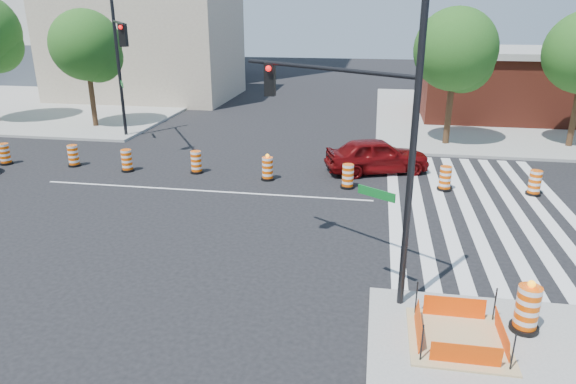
# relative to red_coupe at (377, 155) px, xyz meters

# --- Properties ---
(ground) EXTENTS (120.00, 120.00, 0.00)m
(ground) POSITION_rel_red_coupe_xyz_m (-7.07, -3.84, -0.80)
(ground) COLOR black
(ground) RESTS_ON ground
(sidewalk_ne) EXTENTS (22.00, 22.00, 0.15)m
(sidewalk_ne) POSITION_rel_red_coupe_xyz_m (10.93, 14.16, -0.73)
(sidewalk_ne) COLOR gray
(sidewalk_ne) RESTS_ON ground
(sidewalk_nw) EXTENTS (22.00, 22.00, 0.15)m
(sidewalk_nw) POSITION_rel_red_coupe_xyz_m (-25.07, 14.16, -0.73)
(sidewalk_nw) COLOR gray
(sidewalk_nw) RESTS_ON ground
(crosswalk_east) EXTENTS (6.75, 13.50, 0.01)m
(crosswalk_east) POSITION_rel_red_coupe_xyz_m (3.88, -3.84, -0.80)
(crosswalk_east) COLOR silver
(crosswalk_east) RESTS_ON ground
(lane_centerline) EXTENTS (14.00, 0.12, 0.01)m
(lane_centerline) POSITION_rel_red_coupe_xyz_m (-7.07, -3.84, -0.80)
(lane_centerline) COLOR silver
(lane_centerline) RESTS_ON ground
(excavation_pit) EXTENTS (2.20, 2.20, 0.90)m
(excavation_pit) POSITION_rel_red_coupe_xyz_m (1.93, -12.84, -0.58)
(excavation_pit) COLOR tan
(excavation_pit) RESTS_ON ground
(brick_storefront) EXTENTS (16.50, 8.50, 4.60)m
(brick_storefront) POSITION_rel_red_coupe_xyz_m (10.93, 14.16, 1.52)
(brick_storefront) COLOR maroon
(brick_storefront) RESTS_ON ground
(beige_midrise) EXTENTS (14.00, 10.00, 10.00)m
(beige_midrise) POSITION_rel_red_coupe_xyz_m (-19.07, 18.16, 4.20)
(beige_midrise) COLOR tan
(beige_midrise) RESTS_ON ground
(red_coupe) EXTENTS (5.06, 3.33, 1.60)m
(red_coupe) POSITION_rel_red_coupe_xyz_m (0.00, 0.00, 0.00)
(red_coupe) COLOR #5C0709
(red_coupe) RESTS_ON ground
(signal_pole_se) EXTENTS (4.62, 3.15, 7.24)m
(signal_pole_se) POSITION_rel_red_coupe_xyz_m (-0.57, -10.62, 3.65)
(signal_pole_se) COLOR black
(signal_pole_se) RESTS_ON ground
(signal_pole_nw) EXTENTS (3.34, 5.36, 8.19)m
(signal_pole_nw) POSITION_rel_red_coupe_xyz_m (-13.69, 2.97, 4.21)
(signal_pole_nw) COLOR black
(signal_pole_nw) RESTS_ON ground
(pit_drum) EXTENTS (0.66, 0.66, 1.29)m
(pit_drum) POSITION_rel_red_coupe_xyz_m (3.48, -12.17, -0.11)
(pit_drum) COLOR black
(pit_drum) RESTS_ON ground
(tree_north_b) EXTENTS (4.22, 4.22, 7.17)m
(tree_north_b) POSITION_rel_red_coupe_xyz_m (-17.54, 6.41, 4.01)
(tree_north_b) COLOR #382314
(tree_north_b) RESTS_ON ground
(tree_north_c) EXTENTS (4.29, 4.29, 7.29)m
(tree_north_c) POSITION_rel_red_coupe_xyz_m (3.77, 5.58, 4.09)
(tree_north_c) COLOR #382314
(tree_north_c) RESTS_ON ground
(median_drum_0) EXTENTS (0.60, 0.60, 1.02)m
(median_drum_0) POSITION_rel_red_coupe_xyz_m (-17.76, -1.76, -0.32)
(median_drum_0) COLOR black
(median_drum_0) RESTS_ON ground
(median_drum_1) EXTENTS (0.60, 0.60, 1.02)m
(median_drum_1) POSITION_rel_red_coupe_xyz_m (-14.32, -1.48, -0.32)
(median_drum_1) COLOR black
(median_drum_1) RESTS_ON ground
(median_drum_2) EXTENTS (0.60, 0.60, 1.02)m
(median_drum_2) POSITION_rel_red_coupe_xyz_m (-11.42, -1.81, -0.32)
(median_drum_2) COLOR black
(median_drum_2) RESTS_ON ground
(median_drum_3) EXTENTS (0.60, 0.60, 1.02)m
(median_drum_3) POSITION_rel_red_coupe_xyz_m (-8.16, -1.52, -0.32)
(median_drum_3) COLOR black
(median_drum_3) RESTS_ON ground
(median_drum_4) EXTENTS (0.60, 0.60, 1.18)m
(median_drum_4) POSITION_rel_red_coupe_xyz_m (-4.73, -1.95, -0.31)
(median_drum_4) COLOR black
(median_drum_4) RESTS_ON ground
(median_drum_5) EXTENTS (0.60, 0.60, 1.02)m
(median_drum_5) POSITION_rel_red_coupe_xyz_m (-1.18, -2.44, -0.32)
(median_drum_5) COLOR black
(median_drum_5) RESTS_ON ground
(median_drum_6) EXTENTS (0.60, 0.60, 1.02)m
(median_drum_6) POSITION_rel_red_coupe_xyz_m (2.82, -2.05, -0.32)
(median_drum_6) COLOR black
(median_drum_6) RESTS_ON ground
(median_drum_7) EXTENTS (0.60, 0.60, 1.02)m
(median_drum_7) POSITION_rel_red_coupe_xyz_m (6.33, -2.04, -0.32)
(median_drum_7) COLOR black
(median_drum_7) RESTS_ON ground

